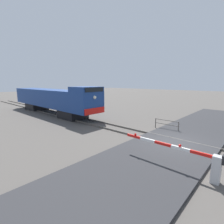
# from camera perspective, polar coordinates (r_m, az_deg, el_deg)

# --- Properties ---
(ground_plane) EXTENTS (160.00, 160.00, 0.00)m
(ground_plane) POSITION_cam_1_polar(r_m,az_deg,el_deg) (13.34, 20.82, -9.98)
(ground_plane) COLOR #514C47
(rail_track_left) EXTENTS (0.08, 80.00, 0.15)m
(rail_track_left) POSITION_cam_1_polar(r_m,az_deg,el_deg) (12.68, 19.61, -10.60)
(rail_track_left) COLOR #59544C
(rail_track_left) RESTS_ON ground_plane
(rail_track_right) EXTENTS (0.08, 80.00, 0.15)m
(rail_track_right) POSITION_cam_1_polar(r_m,az_deg,el_deg) (13.95, 21.94, -8.84)
(rail_track_right) COLOR #59544C
(rail_track_right) RESTS_ON ground_plane
(road_surface) EXTENTS (36.00, 5.40, 0.14)m
(road_surface) POSITION_cam_1_polar(r_m,az_deg,el_deg) (13.32, 20.84, -9.69)
(road_surface) COLOR #2D2D30
(road_surface) RESTS_ON ground_plane
(locomotive) EXTENTS (2.94, 18.41, 3.92)m
(locomotive) POSITION_cam_1_polar(r_m,az_deg,el_deg) (25.13, -19.53, 4.18)
(locomotive) COLOR black
(locomotive) RESTS_ON ground_plane
(crossing_gate) EXTENTS (0.36, 5.42, 1.39)m
(crossing_gate) POSITION_cam_1_polar(r_m,az_deg,el_deg) (9.10, 28.12, -14.36)
(crossing_gate) COLOR silver
(crossing_gate) RESTS_ON ground_plane
(guard_railing) EXTENTS (0.08, 2.32, 0.95)m
(guard_railing) POSITION_cam_1_polar(r_m,az_deg,el_deg) (16.52, 18.03, -3.72)
(guard_railing) COLOR #4C4742
(guard_railing) RESTS_ON ground_plane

